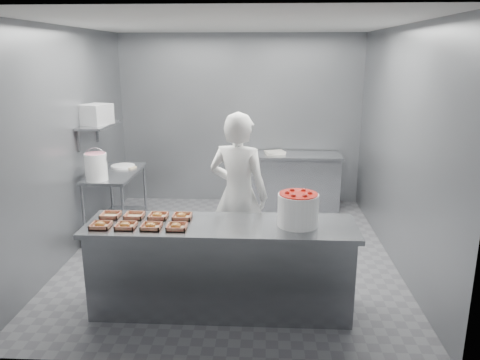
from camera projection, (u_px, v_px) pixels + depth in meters
The scene contains 24 objects.
floor at pixel (231, 253), 6.01m from camera, with size 4.50×4.50×0.00m, color #4C4C51.
ceiling at pixel (230, 24), 5.27m from camera, with size 4.50×4.50×0.00m, color white.
wall_back at pixel (240, 120), 7.81m from camera, with size 4.00×0.04×2.80m, color slate.
wall_left at pixel (69, 144), 5.75m from camera, with size 0.04×4.50×2.80m, color slate.
wall_right at pixel (399, 147), 5.54m from camera, with size 0.04×4.50×2.80m, color slate.
service_counter at pixel (221, 267), 4.59m from camera, with size 2.60×0.70×0.90m.
prep_table at pixel (116, 193), 6.52m from camera, with size 0.60×1.20×0.90m.
back_counter at pixel (294, 181), 7.67m from camera, with size 1.50×0.60×0.90m.
wall_shelf at pixel (99, 125), 6.27m from camera, with size 0.35×0.90×0.03m, color slate.
tray_0 at pixel (101, 225), 4.39m from camera, with size 0.19×0.18×0.06m.
tray_1 at pixel (126, 225), 4.37m from camera, with size 0.19×0.18×0.06m.
tray_2 at pixel (151, 226), 4.36m from camera, with size 0.19×0.18×0.06m.
tray_3 at pixel (177, 226), 4.35m from camera, with size 0.19×0.18×0.06m.
tray_4 at pixel (111, 215), 4.66m from camera, with size 0.19×0.18×0.04m.
tray_5 at pixel (134, 215), 4.65m from camera, with size 0.19×0.18×0.04m.
tray_6 at pixel (158, 216), 4.64m from camera, with size 0.19×0.18×0.06m.
tray_7 at pixel (182, 216), 4.63m from camera, with size 0.19×0.18×0.06m.
worker at pixel (238, 195), 5.25m from camera, with size 0.68×0.45×1.88m, color white.
strawberry_tub at pixel (298, 208), 4.40m from camera, with size 0.38×0.38×0.32m.
glaze_bucket at pixel (96, 166), 5.97m from camera, with size 0.29×0.28×0.43m.
bucket_lid at pixel (123, 166), 6.71m from camera, with size 0.34×0.34×0.03m, color white.
rag at pixel (129, 167), 6.65m from camera, with size 0.15×0.13×0.02m, color #CCB28C.
appliance at pixel (96, 114), 6.17m from camera, with size 0.31×0.36×0.27m, color gray.
paper_stack at pixel (275, 153), 7.57m from camera, with size 0.30×0.22×0.05m, color silver.
Camera 1 is at (0.41, -5.54, 2.48)m, focal length 35.00 mm.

